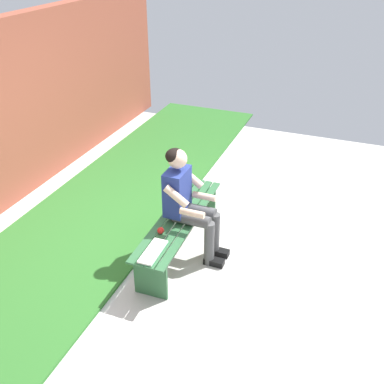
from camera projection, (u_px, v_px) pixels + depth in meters
The scene contains 6 objects.
ground_plane at pixel (236, 351), 3.95m from camera, with size 10.00×7.00×0.04m, color beige.
grass_strip at pixel (87, 227), 5.52m from camera, with size 9.00×1.77×0.03m, color #2D6B28.
bench_near at pixel (179, 225), 4.97m from camera, with size 1.78×0.43×0.45m.
person_seated at pixel (188, 200), 4.77m from camera, with size 0.50×0.69×1.26m.
apple at pixel (161, 231), 4.64m from camera, with size 0.07×0.07×0.07m, color red.
book_open at pixel (153, 252), 4.37m from camera, with size 0.42×0.17×0.02m.
Camera 1 is at (3.77, 1.64, 3.16)m, focal length 42.38 mm.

